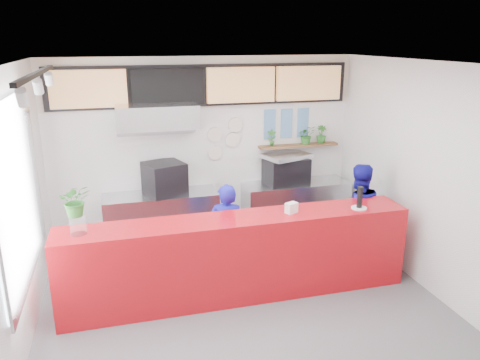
{
  "coord_description": "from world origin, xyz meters",
  "views": [
    {
      "loc": [
        -1.42,
        -4.9,
        3.27
      ],
      "look_at": [
        0.1,
        0.7,
        1.5
      ],
      "focal_mm": 35.0,
      "sensor_mm": 36.0,
      "label": 1
    }
  ],
  "objects_px": {
    "pepper_mill": "(360,197)",
    "panini_oven": "(164,178)",
    "staff_right": "(357,214)",
    "staff_center": "(227,233)",
    "espresso_machine": "(286,171)",
    "service_counter": "(239,257)"
  },
  "relations": [
    {
      "from": "pepper_mill",
      "to": "panini_oven",
      "type": "bearing_deg",
      "value": 141.09
    },
    {
      "from": "staff_right",
      "to": "pepper_mill",
      "type": "relative_size",
      "value": 5.33
    },
    {
      "from": "staff_right",
      "to": "pepper_mill",
      "type": "height_order",
      "value": "staff_right"
    },
    {
      "from": "panini_oven",
      "to": "staff_center",
      "type": "distance_m",
      "value": 1.57
    },
    {
      "from": "espresso_machine",
      "to": "pepper_mill",
      "type": "relative_size",
      "value": 2.39
    },
    {
      "from": "service_counter",
      "to": "espresso_machine",
      "type": "height_order",
      "value": "espresso_machine"
    },
    {
      "from": "staff_right",
      "to": "staff_center",
      "type": "bearing_deg",
      "value": 5.8
    },
    {
      "from": "service_counter",
      "to": "espresso_machine",
      "type": "distance_m",
      "value": 2.3
    },
    {
      "from": "panini_oven",
      "to": "pepper_mill",
      "type": "bearing_deg",
      "value": -57.34
    },
    {
      "from": "service_counter",
      "to": "staff_center",
      "type": "relative_size",
      "value": 3.19
    },
    {
      "from": "staff_center",
      "to": "staff_right",
      "type": "xyz_separation_m",
      "value": [
        1.99,
        0.03,
        0.06
      ]
    },
    {
      "from": "panini_oven",
      "to": "espresso_machine",
      "type": "height_order",
      "value": "panini_oven"
    },
    {
      "from": "panini_oven",
      "to": "pepper_mill",
      "type": "relative_size",
      "value": 1.94
    },
    {
      "from": "service_counter",
      "to": "espresso_machine",
      "type": "xyz_separation_m",
      "value": [
        1.31,
        1.8,
        0.57
      ]
    },
    {
      "from": "espresso_machine",
      "to": "pepper_mill",
      "type": "xyz_separation_m",
      "value": [
        0.32,
        -1.9,
        0.14
      ]
    },
    {
      "from": "panini_oven",
      "to": "espresso_machine",
      "type": "xyz_separation_m",
      "value": [
        2.04,
        0.0,
        -0.03
      ]
    },
    {
      "from": "staff_right",
      "to": "espresso_machine",
      "type": "bearing_deg",
      "value": -59.44
    },
    {
      "from": "espresso_machine",
      "to": "staff_center",
      "type": "relative_size",
      "value": 0.49
    },
    {
      "from": "espresso_machine",
      "to": "pepper_mill",
      "type": "bearing_deg",
      "value": -85.72
    },
    {
      "from": "service_counter",
      "to": "staff_right",
      "type": "height_order",
      "value": "staff_right"
    },
    {
      "from": "service_counter",
      "to": "pepper_mill",
      "type": "distance_m",
      "value": 1.78
    },
    {
      "from": "panini_oven",
      "to": "pepper_mill",
      "type": "xyz_separation_m",
      "value": [
        2.35,
        -1.9,
        0.11
      ]
    }
  ]
}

